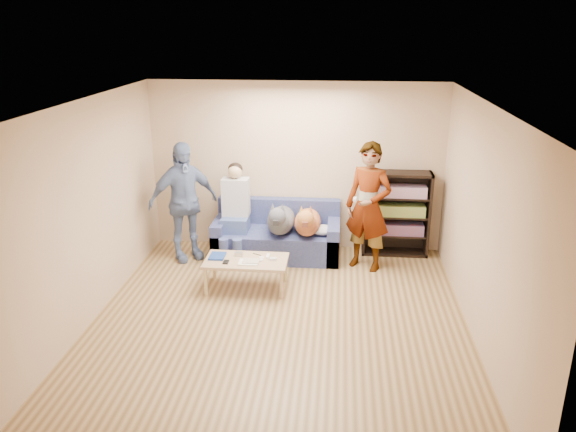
# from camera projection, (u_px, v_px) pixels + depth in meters

# --- Properties ---
(ground) EXTENTS (5.00, 5.00, 0.00)m
(ground) POSITION_uv_depth(u_px,v_px,m) (279.00, 324.00, 6.71)
(ground) COLOR brown
(ground) RESTS_ON ground
(ceiling) EXTENTS (5.00, 5.00, 0.00)m
(ceiling) POSITION_uv_depth(u_px,v_px,m) (277.00, 105.00, 5.85)
(ceiling) COLOR white
(ceiling) RESTS_ON ground
(wall_back) EXTENTS (4.50, 0.00, 4.50)m
(wall_back) POSITION_uv_depth(u_px,v_px,m) (296.00, 167.00, 8.63)
(wall_back) COLOR tan
(wall_back) RESTS_ON ground
(wall_front) EXTENTS (4.50, 0.00, 4.50)m
(wall_front) POSITION_uv_depth(u_px,v_px,m) (238.00, 342.00, 3.93)
(wall_front) COLOR tan
(wall_front) RESTS_ON ground
(wall_left) EXTENTS (0.00, 5.00, 5.00)m
(wall_left) POSITION_uv_depth(u_px,v_px,m) (85.00, 215.00, 6.48)
(wall_left) COLOR tan
(wall_left) RESTS_ON ground
(wall_right) EXTENTS (0.00, 5.00, 5.00)m
(wall_right) POSITION_uv_depth(u_px,v_px,m) (484.00, 228.00, 6.08)
(wall_right) COLOR tan
(wall_right) RESTS_ON ground
(blanket) EXTENTS (0.37, 0.31, 0.13)m
(blanket) POSITION_uv_depth(u_px,v_px,m) (322.00, 230.00, 8.32)
(blanket) COLOR #AFAFB4
(blanket) RESTS_ON sofa
(person_standing_right) EXTENTS (0.81, 0.70, 1.86)m
(person_standing_right) POSITION_uv_depth(u_px,v_px,m) (368.00, 207.00, 7.96)
(person_standing_right) COLOR gray
(person_standing_right) RESTS_ON ground
(person_standing_left) EXTENTS (1.11, 0.97, 1.80)m
(person_standing_left) POSITION_uv_depth(u_px,v_px,m) (183.00, 202.00, 8.28)
(person_standing_left) COLOR #6C87AD
(person_standing_left) RESTS_ON ground
(held_controller) EXTENTS (0.06, 0.13, 0.03)m
(held_controller) POSITION_uv_depth(u_px,v_px,m) (355.00, 199.00, 7.73)
(held_controller) COLOR silver
(held_controller) RESTS_ON person_standing_right
(notebook_blue) EXTENTS (0.20, 0.26, 0.03)m
(notebook_blue) POSITION_uv_depth(u_px,v_px,m) (217.00, 256.00, 7.54)
(notebook_blue) COLOR navy
(notebook_blue) RESTS_ON coffee_table
(papers) EXTENTS (0.26, 0.20, 0.02)m
(papers) POSITION_uv_depth(u_px,v_px,m) (249.00, 262.00, 7.37)
(papers) COLOR white
(papers) RESTS_ON coffee_table
(magazine) EXTENTS (0.22, 0.17, 0.01)m
(magazine) POSITION_uv_depth(u_px,v_px,m) (251.00, 261.00, 7.38)
(magazine) COLOR #BFB299
(magazine) RESTS_ON coffee_table
(camera_silver) EXTENTS (0.11, 0.06, 0.05)m
(camera_silver) POSITION_uv_depth(u_px,v_px,m) (239.00, 254.00, 7.58)
(camera_silver) COLOR #B5B6BA
(camera_silver) RESTS_ON coffee_table
(controller_a) EXTENTS (0.04, 0.13, 0.03)m
(controller_a) POSITION_uv_depth(u_px,v_px,m) (268.00, 256.00, 7.53)
(controller_a) COLOR white
(controller_a) RESTS_ON coffee_table
(controller_b) EXTENTS (0.09, 0.06, 0.03)m
(controller_b) POSITION_uv_depth(u_px,v_px,m) (273.00, 259.00, 7.45)
(controller_b) COLOR silver
(controller_b) RESTS_ON coffee_table
(headphone_cup_a) EXTENTS (0.07, 0.07, 0.02)m
(headphone_cup_a) POSITION_uv_depth(u_px,v_px,m) (261.00, 260.00, 7.43)
(headphone_cup_a) COLOR white
(headphone_cup_a) RESTS_ON coffee_table
(headphone_cup_b) EXTENTS (0.07, 0.07, 0.02)m
(headphone_cup_b) POSITION_uv_depth(u_px,v_px,m) (262.00, 258.00, 7.50)
(headphone_cup_b) COLOR white
(headphone_cup_b) RESTS_ON coffee_table
(pen_orange) EXTENTS (0.13, 0.06, 0.01)m
(pen_orange) POSITION_uv_depth(u_px,v_px,m) (243.00, 264.00, 7.32)
(pen_orange) COLOR #C5661B
(pen_orange) RESTS_ON coffee_table
(pen_black) EXTENTS (0.13, 0.08, 0.01)m
(pen_black) POSITION_uv_depth(u_px,v_px,m) (257.00, 254.00, 7.62)
(pen_black) COLOR black
(pen_black) RESTS_ON coffee_table
(wallet) EXTENTS (0.07, 0.12, 0.02)m
(wallet) POSITION_uv_depth(u_px,v_px,m) (226.00, 262.00, 7.37)
(wallet) COLOR black
(wallet) RESTS_ON coffee_table
(sofa) EXTENTS (1.90, 0.85, 0.82)m
(sofa) POSITION_uv_depth(u_px,v_px,m) (277.00, 237.00, 8.61)
(sofa) COLOR #515B93
(sofa) RESTS_ON ground
(person_seated) EXTENTS (0.40, 0.73, 1.47)m
(person_seated) POSITION_uv_depth(u_px,v_px,m) (235.00, 208.00, 8.38)
(person_seated) COLOR #456199
(person_seated) RESTS_ON sofa
(dog_gray) EXTENTS (0.41, 1.25, 0.60)m
(dog_gray) POSITION_uv_depth(u_px,v_px,m) (280.00, 220.00, 8.30)
(dog_gray) COLOR #4F515A
(dog_gray) RESTS_ON sofa
(dog_tan) EXTENTS (0.39, 1.16, 0.57)m
(dog_tan) POSITION_uv_depth(u_px,v_px,m) (307.00, 222.00, 8.26)
(dog_tan) COLOR #BB6039
(dog_tan) RESTS_ON sofa
(coffee_table) EXTENTS (1.10, 0.60, 0.42)m
(coffee_table) POSITION_uv_depth(u_px,v_px,m) (246.00, 263.00, 7.48)
(coffee_table) COLOR tan
(coffee_table) RESTS_ON ground
(bookshelf) EXTENTS (1.00, 0.34, 1.30)m
(bookshelf) POSITION_uv_depth(u_px,v_px,m) (396.00, 212.00, 8.53)
(bookshelf) COLOR black
(bookshelf) RESTS_ON ground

